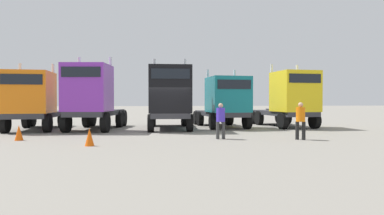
% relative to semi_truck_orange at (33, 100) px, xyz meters
% --- Properties ---
extents(ground, '(200.00, 200.00, 0.00)m').
position_rel_semi_truck_orange_xyz_m(ground, '(7.75, -2.46, -1.82)').
color(ground, gray).
extents(semi_truck_orange, '(2.71, 6.04, 4.03)m').
position_rel_semi_truck_orange_xyz_m(semi_truck_orange, '(0.00, 0.00, 0.00)').
color(semi_truck_orange, '#333338').
rests_on(semi_truck_orange, ground).
extents(semi_truck_purple, '(3.35, 6.37, 4.43)m').
position_rel_semi_truck_orange_xyz_m(semi_truck_purple, '(3.40, -0.36, 0.18)').
color(semi_truck_purple, '#333338').
rests_on(semi_truck_purple, ground).
extents(semi_truck_black, '(2.86, 6.53, 4.37)m').
position_rel_semi_truck_orange_xyz_m(semi_truck_black, '(8.01, -0.61, 0.12)').
color(semi_truck_black, '#333338').
rests_on(semi_truck_black, ground).
extents(semi_truck_teal, '(2.95, 5.95, 3.87)m').
position_rel_semi_truck_orange_xyz_m(semi_truck_teal, '(11.68, 0.54, -0.09)').
color(semi_truck_teal, '#333338').
rests_on(semi_truck_teal, ground).
extents(semi_truck_yellow, '(2.88, 6.20, 4.26)m').
position_rel_semi_truck_orange_xyz_m(semi_truck_yellow, '(16.07, 0.30, 0.10)').
color(semi_truck_yellow, '#333338').
rests_on(semi_truck_yellow, ground).
extents(visitor_in_hivis, '(0.55, 0.55, 1.69)m').
position_rel_semi_truck_orange_xyz_m(visitor_in_hivis, '(13.50, -6.36, -0.84)').
color(visitor_in_hivis, black).
rests_on(visitor_in_hivis, ground).
extents(visitor_with_camera, '(0.46, 0.44, 1.65)m').
position_rel_semi_truck_orange_xyz_m(visitor_with_camera, '(9.99, -5.57, -0.86)').
color(visitor_with_camera, '#383838').
rests_on(visitor_with_camera, ground).
extents(traffic_cone_mid, '(0.36, 0.36, 0.68)m').
position_rel_semi_truck_orange_xyz_m(traffic_cone_mid, '(0.98, -4.86, -1.48)').
color(traffic_cone_mid, '#F2590C').
rests_on(traffic_cone_mid, ground).
extents(traffic_cone_far, '(0.36, 0.36, 0.69)m').
position_rel_semi_truck_orange_xyz_m(traffic_cone_far, '(4.39, -7.14, -1.47)').
color(traffic_cone_far, '#F2590C').
rests_on(traffic_cone_far, ground).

